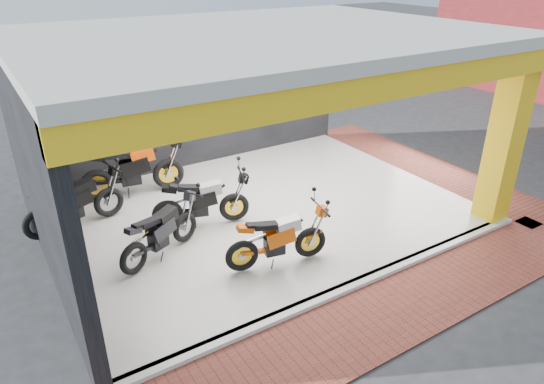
{
  "coord_description": "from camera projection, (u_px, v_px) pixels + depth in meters",
  "views": [
    {
      "loc": [
        -4.64,
        -5.75,
        4.86
      ],
      "look_at": [
        -0.29,
        1.15,
        0.9
      ],
      "focal_mm": 32.0,
      "sensor_mm": 36.0,
      "label": 1
    }
  ],
  "objects": [
    {
      "name": "moto_row_d",
      "position": [
        107.0,
        188.0,
        9.59
      ],
      "size": [
        2.17,
        1.11,
        1.27
      ],
      "primitive_type": null,
      "rotation": [
        0.0,
        0.0,
        0.17
      ],
      "color": "black",
      "rests_on": "showroom_floor"
    },
    {
      "name": "left_wall",
      "position": [
        36.0,
        180.0,
        7.52
      ],
      "size": [
        0.2,
        6.2,
        3.5
      ],
      "primitive_type": "cube",
      "color": "black",
      "rests_on": "ground"
    },
    {
      "name": "moto_hero",
      "position": [
        311.0,
        228.0,
        8.28
      ],
      "size": [
        2.02,
        1.09,
        1.17
      ],
      "primitive_type": null,
      "rotation": [
        0.0,
        0.0,
        -0.21
      ],
      "color": "#E15409",
      "rests_on": "showroom_floor"
    },
    {
      "name": "header_beam_front",
      "position": [
        375.0,
        86.0,
        6.52
      ],
      "size": [
        8.4,
        0.3,
        0.4
      ],
      "primitive_type": "cube",
      "color": "yellow",
      "rests_on": "corner_column"
    },
    {
      "name": "corner_column",
      "position": [
        505.0,
        139.0,
        9.19
      ],
      "size": [
        0.5,
        0.5,
        3.5
      ],
      "primitive_type": "cube",
      "color": "yellow",
      "rests_on": "ground"
    },
    {
      "name": "header_beam_right",
      "position": [
        415.0,
        35.0,
        10.72
      ],
      "size": [
        0.3,
        6.4,
        0.4
      ],
      "primitive_type": "cube",
      "color": "yellow",
      "rests_on": "corner_column"
    },
    {
      "name": "showroom_ceiling",
      "position": [
        261.0,
        35.0,
        8.67
      ],
      "size": [
        8.4,
        6.4,
        0.2
      ],
      "primitive_type": "cube",
      "color": "beige",
      "rests_on": "corner_column"
    },
    {
      "name": "moto_row_b",
      "position": [
        183.0,
        214.0,
        8.76
      ],
      "size": [
        2.0,
        1.41,
        1.15
      ],
      "primitive_type": null,
      "rotation": [
        0.0,
        0.0,
        0.42
      ],
      "color": "black",
      "rests_on": "showroom_floor"
    },
    {
      "name": "back_wall",
      "position": [
        196.0,
        98.0,
        11.84
      ],
      "size": [
        8.2,
        0.2,
        3.5
      ],
      "primitive_type": "cube",
      "color": "black",
      "rests_on": "ground"
    },
    {
      "name": "showroom_floor",
      "position": [
        262.0,
        210.0,
        10.23
      ],
      "size": [
        8.0,
        6.0,
        0.1
      ],
      "primitive_type": "cube",
      "color": "white",
      "rests_on": "ground"
    },
    {
      "name": "floor_kerb",
      "position": [
        358.0,
        283.0,
        7.93
      ],
      "size": [
        8.0,
        0.2,
        0.1
      ],
      "primitive_type": "cube",
      "color": "white",
      "rests_on": "ground"
    },
    {
      "name": "paver_right",
      "position": [
        421.0,
        165.0,
        12.54
      ],
      "size": [
        1.4,
        7.0,
        0.03
      ],
      "primitive_type": "cube",
      "color": "brown",
      "rests_on": "ground"
    },
    {
      "name": "moto_row_a",
      "position": [
        234.0,
        194.0,
        9.43
      ],
      "size": [
        2.12,
        1.33,
        1.22
      ],
      "primitive_type": null,
      "rotation": [
        0.0,
        0.0,
        -0.32
      ],
      "color": "black",
      "rests_on": "showroom_floor"
    },
    {
      "name": "ground",
      "position": [
        320.0,
        257.0,
        8.73
      ],
      "size": [
        80.0,
        80.0,
        0.0
      ],
      "primitive_type": "plane",
      "color": "#2D2D30",
      "rests_on": "ground"
    },
    {
      "name": "moto_row_c",
      "position": [
        167.0,
        160.0,
        10.73
      ],
      "size": [
        2.46,
        1.22,
        1.44
      ],
      "primitive_type": null,
      "rotation": [
        0.0,
        0.0,
        -0.15
      ],
      "color": "black",
      "rests_on": "showroom_floor"
    },
    {
      "name": "paver_front",
      "position": [
        392.0,
        312.0,
        7.35
      ],
      "size": [
        9.0,
        1.4,
        0.03
      ],
      "primitive_type": "cube",
      "color": "brown",
      "rests_on": "ground"
    }
  ]
}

